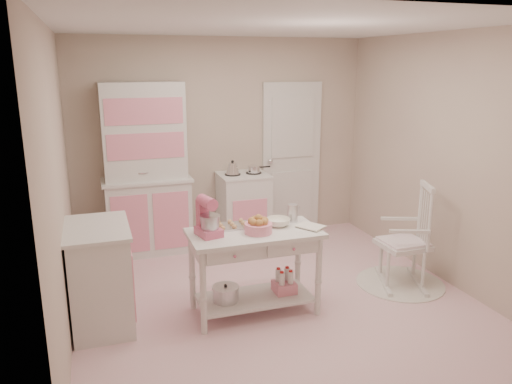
# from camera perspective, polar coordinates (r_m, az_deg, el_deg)

# --- Properties ---
(room_shell) EXTENTS (3.84, 3.84, 2.62)m
(room_shell) POSITION_cam_1_polar(r_m,az_deg,el_deg) (4.63, 2.14, 6.66)
(room_shell) COLOR pink
(room_shell) RESTS_ON ground
(door) EXTENTS (0.82, 0.05, 2.04)m
(door) POSITION_cam_1_polar(r_m,az_deg,el_deg) (6.80, 4.07, 3.82)
(door) COLOR silver
(door) RESTS_ON ground
(hutch) EXTENTS (1.06, 0.50, 2.08)m
(hutch) POSITION_cam_1_polar(r_m,az_deg,el_deg) (6.11, -12.43, 2.48)
(hutch) COLOR silver
(hutch) RESTS_ON ground
(stove) EXTENTS (0.62, 0.57, 0.92)m
(stove) POSITION_cam_1_polar(r_m,az_deg,el_deg) (6.44, -1.44, -1.89)
(stove) COLOR silver
(stove) RESTS_ON ground
(base_cabinet) EXTENTS (0.54, 0.84, 0.92)m
(base_cabinet) POSITION_cam_1_polar(r_m,az_deg,el_deg) (4.67, -17.35, -9.14)
(base_cabinet) COLOR silver
(base_cabinet) RESTS_ON ground
(lace_rug) EXTENTS (0.92, 0.92, 0.01)m
(lace_rug) POSITION_cam_1_polar(r_m,az_deg,el_deg) (5.62, 16.13, -9.96)
(lace_rug) COLOR white
(lace_rug) RESTS_ON ground
(rocking_chair) EXTENTS (0.70, 0.84, 1.10)m
(rocking_chair) POSITION_cam_1_polar(r_m,az_deg,el_deg) (5.42, 16.53, -4.72)
(rocking_chair) COLOR silver
(rocking_chair) RESTS_ON ground
(work_table) EXTENTS (1.20, 0.60, 0.80)m
(work_table) POSITION_cam_1_polar(r_m,az_deg,el_deg) (4.69, -0.17, -9.14)
(work_table) COLOR silver
(work_table) RESTS_ON ground
(stand_mixer) EXTENTS (0.26, 0.32, 0.34)m
(stand_mixer) POSITION_cam_1_polar(r_m,az_deg,el_deg) (4.40, -5.46, -2.89)
(stand_mixer) COLOR #D65A7F
(stand_mixer) RESTS_ON work_table
(cookie_tray) EXTENTS (0.34, 0.24, 0.02)m
(cookie_tray) POSITION_cam_1_polar(r_m,az_deg,el_deg) (4.66, -2.63, -3.92)
(cookie_tray) COLOR silver
(cookie_tray) RESTS_ON work_table
(bread_basket) EXTENTS (0.25, 0.25, 0.09)m
(bread_basket) POSITION_cam_1_polar(r_m,az_deg,el_deg) (4.49, 0.27, -4.14)
(bread_basket) COLOR pink
(bread_basket) RESTS_ON work_table
(mixing_bowl) EXTENTS (0.23, 0.23, 0.07)m
(mixing_bowl) POSITION_cam_1_polar(r_m,az_deg,el_deg) (4.69, 2.54, -3.46)
(mixing_bowl) COLOR white
(mixing_bowl) RESTS_ON work_table
(metal_pitcher) EXTENTS (0.10, 0.10, 0.17)m
(metal_pitcher) POSITION_cam_1_polar(r_m,az_deg,el_deg) (4.81, 4.21, -2.41)
(metal_pitcher) COLOR silver
(metal_pitcher) RESTS_ON work_table
(recipe_book) EXTENTS (0.28, 0.30, 0.02)m
(recipe_book) POSITION_cam_1_polar(r_m,az_deg,el_deg) (4.59, 5.66, -4.24)
(recipe_book) COLOR white
(recipe_book) RESTS_ON work_table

